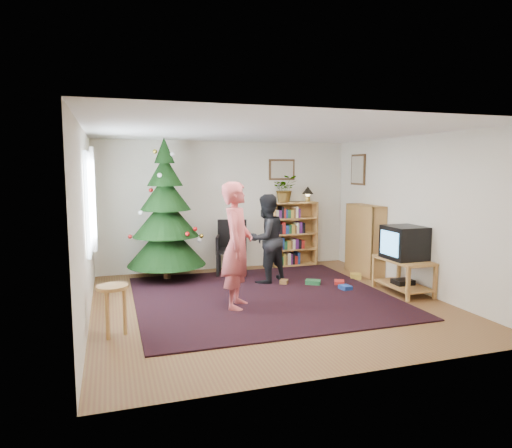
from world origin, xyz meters
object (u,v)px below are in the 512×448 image
object	(u,v)px
picture_back	(282,170)
crt_tv	(404,243)
bookshelf_right	(365,239)
armchair	(230,245)
christmas_tree	(166,221)
bookshelf_back	(294,233)
stool	(113,297)
table_lamp	(308,191)
person_standing	(237,246)
potted_plant	(285,189)
picture_right	(358,170)
tv_stand	(403,272)
person_by_chair	(266,239)

from	to	relation	value
picture_back	crt_tv	world-z (taller)	picture_back
bookshelf_right	crt_tv	world-z (taller)	bookshelf_right
armchair	christmas_tree	bearing A→B (deg)	-156.04
bookshelf_back	picture_back	bearing A→B (deg)	148.33
picture_back	crt_tv	distance (m)	3.06
stool	table_lamp	distance (m)	5.04
person_standing	potted_plant	bearing A→B (deg)	-9.53
bookshelf_right	picture_right	bearing A→B (deg)	-13.98
bookshelf_back	stool	world-z (taller)	bookshelf_back
christmas_tree	tv_stand	bearing A→B (deg)	-30.41
stool	crt_tv	bearing A→B (deg)	7.27
christmas_tree	potted_plant	bearing A→B (deg)	10.55
picture_back	person_standing	bearing A→B (deg)	-122.72
picture_back	table_lamp	distance (m)	0.69
person_standing	person_by_chair	bearing A→B (deg)	-9.82
bookshelf_right	table_lamp	world-z (taller)	table_lamp
crt_tv	person_by_chair	world-z (taller)	person_by_chair
christmas_tree	table_lamp	bearing A→B (deg)	8.78
bookshelf_back	picture_right	bearing A→B (deg)	-28.07
christmas_tree	person_standing	size ratio (longest dim) A/B	1.40
picture_back	armchair	size ratio (longest dim) A/B	0.55
picture_right	christmas_tree	distance (m)	3.84
tv_stand	stool	size ratio (longest dim) A/B	1.60
armchair	person_by_chair	xyz separation A→B (m)	(0.41, -0.89, 0.22)
picture_back	stool	xyz separation A→B (m)	(-3.35, -3.19, -1.48)
person_standing	table_lamp	size ratio (longest dim) A/B	5.74
stool	potted_plant	distance (m)	4.68
picture_right	person_standing	size ratio (longest dim) A/B	0.33
tv_stand	table_lamp	xyz separation A→B (m)	(-0.55, 2.49, 1.18)
bookshelf_back	potted_plant	world-z (taller)	potted_plant
tv_stand	crt_tv	world-z (taller)	crt_tv
person_standing	christmas_tree	bearing A→B (deg)	45.48
tv_stand	person_standing	xyz separation A→B (m)	(-2.73, 0.05, 0.57)
person_by_chair	crt_tv	bearing A→B (deg)	121.42
picture_back	tv_stand	distance (m)	3.27
crt_tv	potted_plant	bearing A→B (deg)	112.80
crt_tv	armchair	xyz separation A→B (m)	(-2.27, 2.18, -0.27)
bookshelf_back	person_standing	distance (m)	3.09
picture_back	tv_stand	world-z (taller)	picture_back
crt_tv	person_standing	size ratio (longest dim) A/B	0.33
person_standing	person_by_chair	size ratio (longest dim) A/B	1.17
person_standing	table_lamp	world-z (taller)	person_standing
bookshelf_right	bookshelf_back	bearing A→B (deg)	40.62
picture_back	potted_plant	bearing A→B (deg)	-82.05
picture_back	bookshelf_right	bearing A→B (deg)	-46.80
person_standing	bookshelf_back	bearing A→B (deg)	-12.59
picture_right	armchair	distance (m)	2.91
bookshelf_right	table_lamp	size ratio (longest dim) A/B	4.16
table_lamp	stool	bearing A→B (deg)	-141.68
christmas_tree	bookshelf_right	bearing A→B (deg)	-10.70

